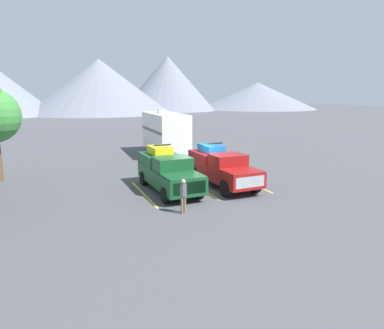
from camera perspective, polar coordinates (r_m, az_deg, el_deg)
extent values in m
plane|color=#47474C|center=(20.90, 0.83, -3.63)|extent=(240.00, 240.00, 0.00)
cube|color=#144723|center=(19.75, -3.76, -1.97)|extent=(2.22, 5.82, 0.90)
cube|color=#144723|center=(17.76, -1.43, -1.88)|extent=(2.03, 1.67, 0.08)
cube|color=#144723|center=(19.10, -3.24, 0.10)|extent=(1.99, 1.55, 0.75)
cube|color=slate|center=(18.54, -2.58, -0.13)|extent=(1.83, 0.26, 0.55)
cube|color=#144723|center=(21.03, -5.27, 0.95)|extent=(2.10, 2.70, 0.60)
cube|color=silver|center=(17.18, -0.42, -3.89)|extent=(1.76, 0.11, 0.63)
cylinder|color=black|center=(18.48, 1.18, -4.37)|extent=(0.30, 0.83, 0.83)
cylinder|color=black|center=(17.78, -4.41, -5.05)|extent=(0.30, 0.83, 0.83)
cylinder|color=black|center=(21.97, -3.20, -1.77)|extent=(0.30, 0.83, 0.83)
cylinder|color=black|center=(21.38, -7.98, -2.24)|extent=(0.30, 0.83, 0.83)
cube|color=yellow|center=(20.94, -5.29, 2.37)|extent=(1.18, 1.73, 0.45)
cylinder|color=black|center=(20.55, -3.54, 2.20)|extent=(0.19, 0.44, 0.44)
cylinder|color=black|center=(20.25, -6.01, 2.02)|extent=(0.19, 0.44, 0.44)
cylinder|color=black|center=(21.63, -4.63, 2.67)|extent=(0.19, 0.44, 0.44)
cylinder|color=black|center=(21.34, -6.99, 2.50)|extent=(0.19, 0.44, 0.44)
cube|color=black|center=(20.43, -4.88, 3.21)|extent=(1.04, 0.11, 0.08)
cube|color=maroon|center=(20.86, 5.13, -1.16)|extent=(2.21, 5.90, 0.85)
cube|color=maroon|center=(18.99, 8.25, -1.07)|extent=(2.02, 1.69, 0.08)
cube|color=maroon|center=(20.25, 5.89, 0.70)|extent=(1.98, 1.57, 0.71)
cube|color=slate|center=(19.73, 6.77, 0.49)|extent=(1.82, 0.25, 0.53)
cube|color=maroon|center=(22.08, 3.16, 1.43)|extent=(2.09, 2.74, 0.53)
cube|color=silver|center=(18.45, 9.52, -2.85)|extent=(1.75, 0.11, 0.60)
cylinder|color=black|center=(19.81, 10.31, -3.27)|extent=(0.30, 0.95, 0.95)
cylinder|color=black|center=(18.83, 5.53, -3.92)|extent=(0.30, 0.95, 0.95)
cylinder|color=black|center=(23.09, 4.76, -0.97)|extent=(0.30, 0.95, 0.95)
cylinder|color=black|center=(22.26, 0.48, -1.41)|extent=(0.30, 0.95, 0.95)
cube|color=blue|center=(22.00, 3.18, 2.68)|extent=(1.18, 1.75, 0.45)
cylinder|color=black|center=(21.70, 4.98, 2.51)|extent=(0.19, 0.44, 0.44)
cylinder|color=black|center=(21.27, 2.80, 2.36)|extent=(0.19, 0.44, 0.44)
cylinder|color=black|center=(22.73, 3.53, 2.96)|extent=(0.19, 0.44, 0.44)
cylinder|color=black|center=(22.32, 1.42, 2.81)|extent=(0.19, 0.44, 0.44)
cube|color=black|center=(21.52, 3.78, 3.48)|extent=(1.03, 0.11, 0.08)
cube|color=gold|center=(19.64, -8.00, -4.74)|extent=(0.12, 5.50, 0.01)
cube|color=gold|center=(20.70, 1.07, -3.76)|extent=(0.12, 5.50, 0.01)
cube|color=gold|center=(22.23, 9.05, -2.82)|extent=(0.12, 5.50, 0.01)
cube|color=white|center=(31.17, -4.44, 5.44)|extent=(2.79, 7.17, 3.20)
cube|color=#595960|center=(30.83, -6.74, 5.62)|extent=(0.27, 6.80, 0.24)
cube|color=silver|center=(32.05, -5.03, 8.74)|extent=(0.63, 0.72, 0.30)
cube|color=#333333|center=(27.53, -1.98, 0.81)|extent=(0.16, 1.20, 0.12)
cylinder|color=black|center=(30.96, -1.88, 2.15)|extent=(0.25, 0.77, 0.76)
cylinder|color=black|center=(30.30, -6.06, 1.88)|extent=(0.25, 0.77, 0.76)
cylinder|color=black|center=(32.55, -2.84, 2.62)|extent=(0.25, 0.77, 0.76)
cylinder|color=black|center=(31.93, -6.83, 2.37)|extent=(0.25, 0.77, 0.76)
cylinder|color=#726047|center=(16.20, -1.65, -6.69)|extent=(0.12, 0.12, 0.83)
cylinder|color=#726047|center=(16.31, -1.20, -6.57)|extent=(0.12, 0.12, 0.83)
cube|color=#4C4C51|center=(16.05, -1.44, -4.22)|extent=(0.29, 0.26, 0.59)
sphere|color=tan|center=(15.94, -1.44, -2.80)|extent=(0.23, 0.23, 0.23)
cylinder|color=#4C4C51|center=(15.97, -1.80, -4.41)|extent=(0.10, 0.10, 0.53)
cylinder|color=#4C4C51|center=(16.14, -1.08, -4.23)|extent=(0.10, 0.10, 0.53)
cone|color=slate|center=(98.38, -14.96, 12.32)|extent=(37.85, 37.85, 14.31)
cone|color=slate|center=(110.19, -3.99, 13.13)|extent=(29.29, 29.29, 16.43)
cone|color=slate|center=(123.75, 10.65, 11.06)|extent=(39.77, 39.77, 8.86)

